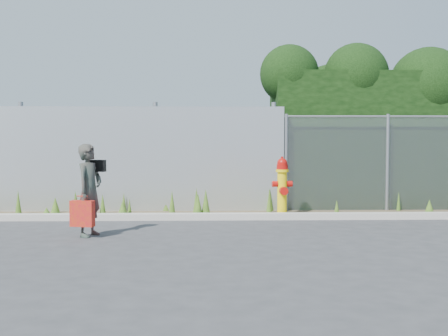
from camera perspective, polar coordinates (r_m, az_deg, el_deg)
ground at (r=8.89m, az=2.20°, el=-6.92°), size 80.00×80.00×0.00m
curb at (r=10.65m, az=1.56°, el=-4.94°), size 16.00×0.22×0.12m
weed_strip at (r=11.29m, az=-1.39°, el=-4.09°), size 16.00×1.32×0.55m
corrugated_fence at (r=12.05m, az=-14.36°, el=0.87°), size 8.50×0.21×2.30m
chainlink_fence at (r=12.70m, az=20.77°, el=0.55°), size 6.50×0.07×2.05m
hedge at (r=13.69m, az=19.69°, el=4.78°), size 7.63×2.02×3.67m
fire_hydrant at (r=11.04m, az=5.93°, el=-2.00°), size 0.40×0.35×1.18m
woman at (r=9.04m, az=-13.51°, el=-2.21°), size 0.52×0.62×1.45m
red_tote_bag at (r=8.91m, az=-14.19°, el=-4.50°), size 0.36×0.13×0.48m
black_shoulder_bag at (r=9.17m, az=-12.72°, el=0.22°), size 0.25×0.10×0.19m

